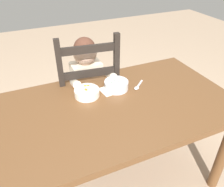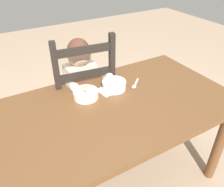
{
  "view_description": "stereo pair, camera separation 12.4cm",
  "coord_description": "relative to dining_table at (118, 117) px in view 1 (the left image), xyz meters",
  "views": [
    {
      "loc": [
        -0.48,
        -0.99,
        1.51
      ],
      "look_at": [
        -0.02,
        0.05,
        0.76
      ],
      "focal_mm": 36.8,
      "sensor_mm": 36.0,
      "label": 1
    },
    {
      "loc": [
        -0.59,
        -0.94,
        1.51
      ],
      "look_at": [
        -0.02,
        0.05,
        0.76
      ],
      "focal_mm": 36.8,
      "sensor_mm": 36.0,
      "label": 2
    }
  ],
  "objects": [
    {
      "name": "dining_table",
      "position": [
        0.0,
        0.0,
        0.0
      ],
      "size": [
        1.4,
        0.81,
        0.71
      ],
      "color": "brown",
      "rests_on": "ground"
    },
    {
      "name": "bowl_of_peas",
      "position": [
        0.06,
        0.16,
        0.13
      ],
      "size": [
        0.16,
        0.16,
        0.06
      ],
      "color": "white",
      "rests_on": "dining_table"
    },
    {
      "name": "dining_chair",
      "position": [
        -0.05,
        0.45,
        -0.13
      ],
      "size": [
        0.47,
        0.47,
        1.03
      ],
      "color": "black",
      "rests_on": "ground"
    },
    {
      "name": "ground_plane",
      "position": [
        0.0,
        0.0,
        -0.61
      ],
      "size": [
        8.0,
        8.0,
        0.0
      ],
      "primitive_type": "plane",
      "color": "tan"
    },
    {
      "name": "bowl_of_carrots",
      "position": [
        -0.14,
        0.16,
        0.12
      ],
      "size": [
        0.15,
        0.15,
        0.05
      ],
      "color": "white",
      "rests_on": "dining_table"
    },
    {
      "name": "spoon",
      "position": [
        0.19,
        0.12,
        0.1
      ],
      "size": [
        0.12,
        0.11,
        0.01
      ],
      "color": "silver",
      "rests_on": "dining_table"
    },
    {
      "name": "child_figure",
      "position": [
        -0.04,
        0.45,
        0.03
      ],
      "size": [
        0.32,
        0.31,
        0.97
      ],
      "color": "beige",
      "rests_on": "ground"
    },
    {
      "name": "paper_napkin",
      "position": [
        0.02,
        0.16,
        0.1
      ],
      "size": [
        0.14,
        0.13,
        0.0
      ],
      "primitive_type": "cube",
      "rotation": [
        0.0,
        0.0,
        0.13
      ],
      "color": "white",
      "rests_on": "dining_table"
    }
  ]
}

